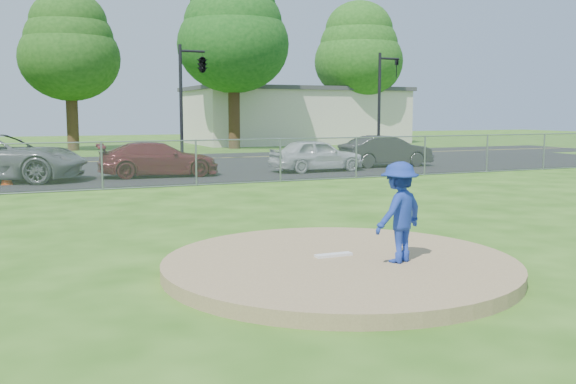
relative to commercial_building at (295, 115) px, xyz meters
The scene contains 17 objects.
ground 32.32m from the commercial_building, 119.74° to the right, with size 120.00×120.00×0.00m, color #285713.
pitchers_mound 41.28m from the commercial_building, 112.83° to the right, with size 5.40×5.40×0.20m, color #8E744E.
pitching_rubber 41.09m from the commercial_building, 112.94° to the right, with size 0.60×0.15×0.04m, color white.
chain_link_fence 30.56m from the commercial_building, 121.61° to the right, with size 40.00×0.06×1.50m, color gray.
parking_lot 26.89m from the commercial_building, 126.66° to the right, with size 50.00×8.00×0.01m, color black.
street 21.37m from the commercial_building, 138.81° to the right, with size 60.00×7.00×0.01m, color black.
commercial_building is the anchor object (origin of this frame).
tree_center 17.99m from the commercial_building, 166.76° to the right, with size 6.16×6.16×9.84m.
tree_right 10.73m from the commercial_building, 139.40° to the right, with size 7.28×7.28×11.63m.
tree_far_right 7.00m from the commercial_building, 36.87° to the right, with size 6.72×6.72×10.74m.
traffic_signal_center 20.17m from the commercial_building, 126.94° to the right, with size 1.42×2.48×5.60m.
traffic_signal_right 16.14m from the commercial_building, 96.29° to the right, with size 1.28×0.20×5.60m.
pitcher 41.44m from the commercial_building, 111.64° to the right, with size 0.97×0.56×1.50m, color navy.
traffic_cone 31.18m from the commercial_building, 131.81° to the right, with size 0.37×0.37×0.72m, color #DD420B.
parked_car_darkred 27.34m from the commercial_building, 124.59° to the right, with size 1.81×4.46×1.29m, color maroon.
parked_car_pearl 24.71m from the commercial_building, 111.69° to the right, with size 1.56×3.88×1.32m, color silver.
parked_car_charcoal 22.66m from the commercial_building, 103.42° to the right, with size 1.44×4.14×1.36m, color #262628.
Camera 1 is at (-4.50, -8.49, 2.43)m, focal length 40.00 mm.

